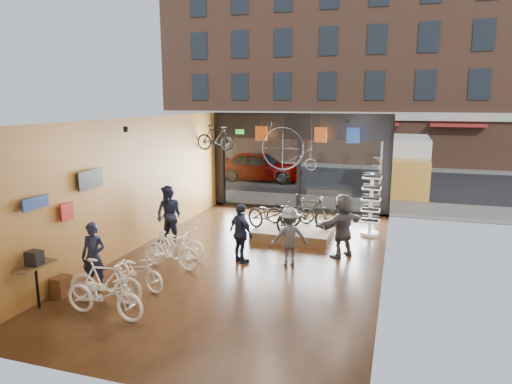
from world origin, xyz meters
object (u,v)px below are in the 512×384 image
at_px(hung_bike, 216,138).
at_px(floor_bike_2, 138,271).
at_px(floor_bike_3, 171,250).
at_px(customer_0, 94,257).
at_px(box_truck, 405,166).
at_px(floor_bike_4, 178,242).
at_px(floor_bike_0, 105,295).
at_px(penny_farthing, 291,150).
at_px(customer_5, 343,225).
at_px(display_bike_mid, 308,212).
at_px(street_car, 259,166).
at_px(customer_3, 289,237).
at_px(sunglasses_rack, 371,205).
at_px(display_platform, 293,233).
at_px(customer_2, 241,233).
at_px(display_bike_right, 290,211).
at_px(customer_1, 169,216).
at_px(floor_bike_1, 105,281).
at_px(display_bike_left, 270,216).

bearing_deg(hung_bike, floor_bike_2, -166.21).
height_order(floor_bike_3, customer_0, customer_0).
height_order(box_truck, floor_bike_4, box_truck).
height_order(floor_bike_0, penny_farthing, penny_farthing).
relative_size(floor_bike_2, floor_bike_4, 1.00).
height_order(customer_0, customer_5, customer_5).
height_order(floor_bike_3, display_bike_mid, display_bike_mid).
relative_size(street_car, customer_3, 2.99).
bearing_deg(display_bike_mid, sunglasses_rack, -68.16).
xyz_separation_m(box_truck, floor_bike_4, (-5.96, -11.52, -0.85)).
height_order(floor_bike_4, customer_3, customer_3).
bearing_deg(display_platform, floor_bike_3, -123.05).
height_order(display_bike_mid, penny_farthing, penny_farthing).
height_order(display_platform, customer_5, customer_5).
distance_m(display_bike_mid, customer_2, 3.00).
height_order(floor_bike_2, display_platform, floor_bike_2).
xyz_separation_m(floor_bike_0, display_bike_mid, (2.82, 6.51, 0.37)).
xyz_separation_m(street_car, floor_bike_4, (1.50, -12.52, -0.37)).
height_order(floor_bike_0, display_bike_right, display_bike_right).
relative_size(sunglasses_rack, penny_farthing, 1.01).
bearing_deg(customer_3, hung_bike, -71.88).
xyz_separation_m(display_bike_right, customer_0, (-3.19, -5.89, 0.08)).
relative_size(floor_bike_0, customer_0, 1.14).
relative_size(box_truck, customer_1, 3.57).
distance_m(display_bike_right, hung_bike, 4.12).
relative_size(street_car, customer_1, 2.58).
bearing_deg(display_bike_mid, customer_0, 140.06).
relative_size(customer_1, hung_bike, 1.14).
distance_m(floor_bike_1, display_bike_mid, 6.78).
height_order(floor_bike_0, customer_3, customer_3).
bearing_deg(customer_2, display_bike_right, -65.35).
xyz_separation_m(floor_bike_2, customer_3, (2.99, 2.50, 0.36)).
bearing_deg(display_bike_right, display_bike_mid, -137.63).
relative_size(display_bike_right, hung_bike, 0.99).
distance_m(floor_bike_2, display_bike_right, 5.99).
height_order(floor_bike_0, floor_bike_2, floor_bike_0).
bearing_deg(box_truck, display_bike_right, -113.47).
bearing_deg(customer_2, floor_bike_1, 94.75).
bearing_deg(penny_farthing, customer_3, -77.13).
distance_m(display_bike_mid, customer_1, 4.27).
relative_size(floor_bike_1, customer_3, 1.06).
bearing_deg(penny_farthing, floor_bike_1, -103.44).
distance_m(sunglasses_rack, hung_bike, 6.08).
height_order(display_bike_mid, customer_0, customer_0).
xyz_separation_m(floor_bike_1, floor_bike_2, (0.21, 0.92, -0.08)).
distance_m(floor_bike_2, customer_1, 3.29).
xyz_separation_m(floor_bike_1, display_bike_mid, (3.19, 5.97, 0.35)).
bearing_deg(floor_bike_0, customer_3, -32.75).
distance_m(display_platform, display_bike_left, 1.05).
distance_m(street_car, display_bike_left, 10.84).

